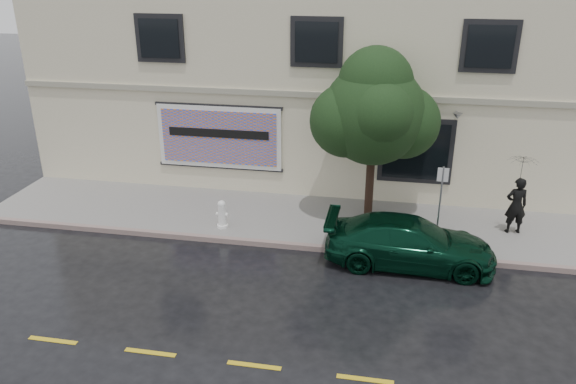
% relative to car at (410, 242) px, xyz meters
% --- Properties ---
extents(ground, '(90.00, 90.00, 0.00)m').
position_rel_car_xyz_m(ground, '(-3.06, -1.20, -0.64)').
color(ground, black).
rests_on(ground, ground).
extents(sidewalk, '(20.00, 3.50, 0.15)m').
position_rel_car_xyz_m(sidewalk, '(-3.06, 2.05, -0.57)').
color(sidewalk, gray).
rests_on(sidewalk, ground).
extents(curb, '(20.00, 0.18, 0.16)m').
position_rel_car_xyz_m(curb, '(-3.06, 0.30, -0.57)').
color(curb, gray).
rests_on(curb, ground).
extents(road_marking, '(19.00, 0.12, 0.01)m').
position_rel_car_xyz_m(road_marking, '(-3.06, -4.70, -0.64)').
color(road_marking, gold).
rests_on(road_marking, ground).
extents(building, '(20.00, 8.12, 7.00)m').
position_rel_car_xyz_m(building, '(-3.06, 7.80, 2.86)').
color(building, beige).
rests_on(building, ground).
extents(billboard, '(4.30, 0.16, 2.20)m').
position_rel_car_xyz_m(billboard, '(-6.26, 3.72, 1.41)').
color(billboard, white).
rests_on(billboard, ground).
extents(car, '(4.42, 1.98, 1.28)m').
position_rel_car_xyz_m(car, '(0.00, 0.00, 0.00)').
color(car, black).
rests_on(car, ground).
extents(pedestrian, '(0.67, 0.50, 1.69)m').
position_rel_car_xyz_m(pedestrian, '(2.99, 2.17, 0.35)').
color(pedestrian, black).
rests_on(pedestrian, sidewalk).
extents(umbrella, '(1.11, 1.11, 0.66)m').
position_rel_car_xyz_m(umbrella, '(2.99, 2.17, 1.53)').
color(umbrella, black).
rests_on(umbrella, pedestrian).
extents(street_tree, '(2.98, 2.98, 4.73)m').
position_rel_car_xyz_m(street_tree, '(-1.20, 2.53, 2.74)').
color(street_tree, '#331E17').
rests_on(street_tree, sidewalk).
extents(fire_hydrant, '(0.35, 0.33, 0.85)m').
position_rel_car_xyz_m(fire_hydrant, '(-5.40, 0.96, -0.08)').
color(fire_hydrant, white).
rests_on(fire_hydrant, sidewalk).
extents(sign_pole, '(0.29, 0.05, 2.35)m').
position_rel_car_xyz_m(sign_pole, '(0.74, 0.84, 0.94)').
color(sign_pole, '#93959B').
rests_on(sign_pole, sidewalk).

